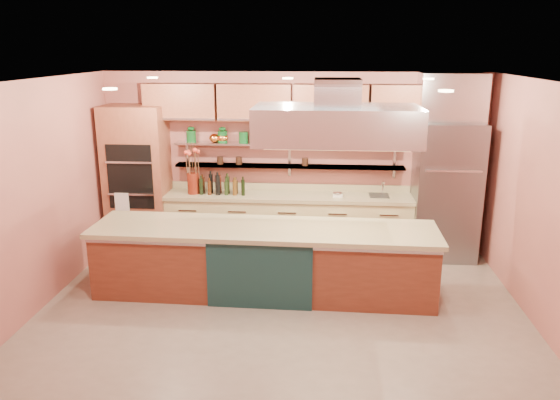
# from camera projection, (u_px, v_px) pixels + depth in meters

# --- Properties ---
(floor) EXTENTS (6.00, 5.00, 0.02)m
(floor) POSITION_uv_depth(u_px,v_px,m) (280.00, 315.00, 6.69)
(floor) COLOR gray
(floor) RESTS_ON ground
(ceiling) EXTENTS (6.00, 5.00, 0.02)m
(ceiling) POSITION_uv_depth(u_px,v_px,m) (281.00, 81.00, 5.93)
(ceiling) COLOR black
(ceiling) RESTS_ON wall_back
(wall_back) EXTENTS (6.00, 0.04, 2.80)m
(wall_back) POSITION_uv_depth(u_px,v_px,m) (293.00, 161.00, 8.70)
(wall_back) COLOR #AF5F52
(wall_back) RESTS_ON floor
(wall_front) EXTENTS (6.00, 0.04, 2.80)m
(wall_front) POSITION_uv_depth(u_px,v_px,m) (253.00, 302.00, 3.91)
(wall_front) COLOR #AF5F52
(wall_front) RESTS_ON floor
(wall_left) EXTENTS (0.04, 5.00, 2.80)m
(wall_left) POSITION_uv_depth(u_px,v_px,m) (31.00, 199.00, 6.53)
(wall_left) COLOR #AF5F52
(wall_left) RESTS_ON floor
(wall_right) EXTENTS (0.04, 5.00, 2.80)m
(wall_right) POSITION_uv_depth(u_px,v_px,m) (549.00, 211.00, 6.08)
(wall_right) COLOR #AF5F52
(wall_right) RESTS_ON floor
(oven_stack) EXTENTS (0.95, 0.64, 2.30)m
(oven_stack) POSITION_uv_depth(u_px,v_px,m) (138.00, 178.00, 8.65)
(oven_stack) COLOR #964F36
(oven_stack) RESTS_ON floor
(refrigerator) EXTENTS (0.95, 0.72, 2.10)m
(refrigerator) POSITION_uv_depth(u_px,v_px,m) (446.00, 191.00, 8.27)
(refrigerator) COLOR slate
(refrigerator) RESTS_ON floor
(back_counter) EXTENTS (3.84, 0.64, 0.93)m
(back_counter) POSITION_uv_depth(u_px,v_px,m) (288.00, 223.00, 8.67)
(back_counter) COLOR tan
(back_counter) RESTS_ON floor
(wall_shelf_lower) EXTENTS (3.60, 0.26, 0.03)m
(wall_shelf_lower) POSITION_uv_depth(u_px,v_px,m) (289.00, 166.00, 8.60)
(wall_shelf_lower) COLOR silver
(wall_shelf_lower) RESTS_ON wall_back
(wall_shelf_upper) EXTENTS (3.60, 0.26, 0.03)m
(wall_shelf_upper) POSITION_uv_depth(u_px,v_px,m) (289.00, 144.00, 8.50)
(wall_shelf_upper) COLOR silver
(wall_shelf_upper) RESTS_ON wall_back
(upper_cabinets) EXTENTS (4.60, 0.36, 0.55)m
(upper_cabinets) POSITION_uv_depth(u_px,v_px,m) (292.00, 102.00, 8.27)
(upper_cabinets) COLOR #964F36
(upper_cabinets) RESTS_ON wall_back
(range_hood) EXTENTS (2.00, 1.00, 0.45)m
(range_hood) POSITION_uv_depth(u_px,v_px,m) (337.00, 125.00, 6.63)
(range_hood) COLOR silver
(range_hood) RESTS_ON ceiling
(ceiling_downlights) EXTENTS (4.00, 2.80, 0.02)m
(ceiling_downlights) POSITION_uv_depth(u_px,v_px,m) (282.00, 83.00, 6.13)
(ceiling_downlights) COLOR #FFE5A5
(ceiling_downlights) RESTS_ON ceiling
(island) EXTENTS (4.40, 1.04, 0.91)m
(island) POSITION_uv_depth(u_px,v_px,m) (264.00, 260.00, 7.18)
(island) COLOR brown
(island) RESTS_ON floor
(flower_vase) EXTENTS (0.24, 0.24, 0.33)m
(flower_vase) POSITION_uv_depth(u_px,v_px,m) (193.00, 183.00, 8.57)
(flower_vase) COLOR maroon
(flower_vase) RESTS_ON back_counter
(oil_bottle_cluster) EXTENTS (0.81, 0.46, 0.25)m
(oil_bottle_cluster) POSITION_uv_depth(u_px,v_px,m) (223.00, 186.00, 8.54)
(oil_bottle_cluster) COLOR black
(oil_bottle_cluster) RESTS_ON back_counter
(kitchen_scale) EXTENTS (0.17, 0.14, 0.08)m
(kitchen_scale) POSITION_uv_depth(u_px,v_px,m) (338.00, 194.00, 8.43)
(kitchen_scale) COLOR silver
(kitchen_scale) RESTS_ON back_counter
(bar_faucet) EXTENTS (0.04, 0.04, 0.24)m
(bar_faucet) POSITION_uv_depth(u_px,v_px,m) (383.00, 188.00, 8.45)
(bar_faucet) COLOR white
(bar_faucet) RESTS_ON back_counter
(copper_kettle) EXTENTS (0.18, 0.18, 0.14)m
(copper_kettle) POSITION_uv_depth(u_px,v_px,m) (214.00, 138.00, 8.57)
(copper_kettle) COLOR orange
(copper_kettle) RESTS_ON wall_shelf_upper
(green_canister) EXTENTS (0.15, 0.15, 0.17)m
(green_canister) POSITION_uv_depth(u_px,v_px,m) (243.00, 137.00, 8.53)
(green_canister) COLOR #0E4519
(green_canister) RESTS_ON wall_shelf_upper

